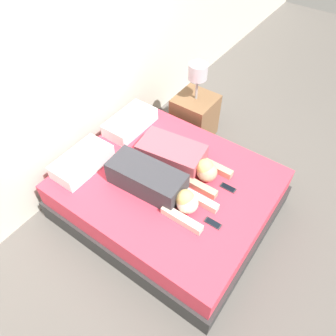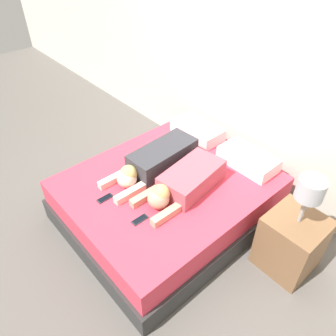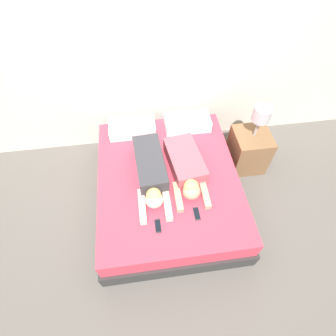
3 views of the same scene
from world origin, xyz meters
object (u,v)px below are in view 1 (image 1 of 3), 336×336
object	(u,v)px
bed	(168,195)
cell_phone_right	(228,188)
nightstand	(195,115)
pillow_head_left	(82,162)
person_left	(156,184)
pillow_head_right	(130,122)
person_right	(180,158)
cell_phone_left	(213,223)

from	to	relation	value
bed	cell_phone_right	bearing A→B (deg)	-66.18
bed	nightstand	bearing A→B (deg)	20.02
pillow_head_left	person_left	world-z (taller)	person_left
bed	cell_phone_right	xyz separation A→B (m)	(0.23, -0.52, 0.26)
person_left	pillow_head_left	bearing A→B (deg)	102.43
nightstand	pillow_head_right	bearing A→B (deg)	156.40
cell_phone_right	pillow_head_left	bearing A→B (deg)	114.66
bed	cell_phone_right	distance (m)	0.63
pillow_head_left	person_left	bearing A→B (deg)	-77.57
pillow_head_right	cell_phone_right	xyz separation A→B (m)	(-0.13, -1.29, -0.07)
person_right	cell_phone_right	bearing A→B (deg)	-87.84
pillow_head_left	pillow_head_right	distance (m)	0.72
bed	nightstand	world-z (taller)	nightstand
bed	pillow_head_left	bearing A→B (deg)	115.24
person_right	person_left	bearing A→B (deg)	-179.16
pillow_head_right	cell_phone_left	bearing A→B (deg)	-111.75
cell_phone_left	cell_phone_right	distance (m)	0.42
pillow_head_right	bed	bearing A→B (deg)	-115.24
person_right	cell_phone_left	xyz separation A→B (m)	(-0.40, -0.61, -0.10)
person_left	cell_phone_right	xyz separation A→B (m)	(0.42, -0.52, -0.11)
person_left	nightstand	world-z (taller)	nightstand
cell_phone_left	nightstand	xyz separation A→B (m)	(1.34, 1.03, -0.18)
pillow_head_left	person_right	bearing A→B (deg)	-53.05
person_left	pillow_head_right	bearing A→B (deg)	54.16
pillow_head_left	pillow_head_right	bearing A→B (deg)	0.00
bed	person_right	distance (m)	0.42
pillow_head_right	cell_phone_right	world-z (taller)	pillow_head_right
person_right	cell_phone_left	distance (m)	0.74
pillow_head_right	cell_phone_right	bearing A→B (deg)	-95.79
pillow_head_left	nightstand	bearing A→B (deg)	-12.87
cell_phone_right	person_left	bearing A→B (deg)	128.99
pillow_head_right	person_right	distance (m)	0.78
person_left	nightstand	size ratio (longest dim) A/B	1.02
pillow_head_left	cell_phone_right	xyz separation A→B (m)	(0.59, -1.29, -0.07)
person_left	nightstand	distance (m)	1.44
pillow_head_left	cell_phone_right	bearing A→B (deg)	-65.34
pillow_head_left	bed	bearing A→B (deg)	-64.76
pillow_head_left	cell_phone_right	distance (m)	1.42
person_right	cell_phone_right	distance (m)	0.54
cell_phone_right	nightstand	world-z (taller)	nightstand
pillow_head_left	cell_phone_left	world-z (taller)	pillow_head_left
pillow_head_right	cell_phone_left	distance (m)	1.48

